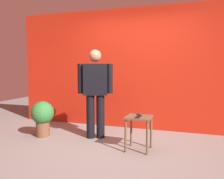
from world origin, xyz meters
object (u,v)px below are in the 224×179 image
cell_phone (138,117)px  standing_person (95,89)px  tv_remote (140,115)px  potted_plant (42,116)px  side_table (139,123)px

cell_phone → standing_person: bearing=151.3°
cell_phone → tv_remote: tv_remote is taller
potted_plant → side_table: bearing=-4.3°
side_table → tv_remote: tv_remote is taller
cell_phone → potted_plant: (-1.94, 0.23, -0.15)m
cell_phone → potted_plant: potted_plant is taller
standing_person → tv_remote: bearing=-19.3°
cell_phone → tv_remote: (-0.01, 0.17, 0.01)m
side_table → cell_phone: (-0.00, -0.09, 0.12)m
side_table → tv_remote: (-0.01, 0.08, 0.12)m
tv_remote → standing_person: bearing=129.4°
side_table → potted_plant: size_ratio=0.81×
side_table → tv_remote: 0.15m
potted_plant → tv_remote: bearing=-1.9°
standing_person → cell_phone: standing_person is taller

